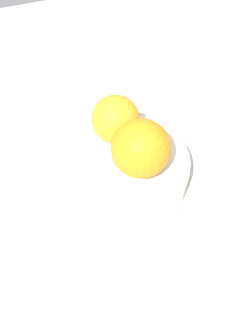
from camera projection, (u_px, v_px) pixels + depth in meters
The scene contains 4 objects.
ground_plane at pixel (126, 183), 62.29cm from camera, with size 110.00×110.00×2.00cm, color #BCB29E.
fruit_bowl at pixel (126, 170), 59.48cm from camera, with size 19.19×19.19×5.16cm.
orange_in_bowl_0 at pixel (113, 120), 57.04cm from camera, with size 7.30×7.30×7.30cm, color #F9A823.
orange_in_bowl_1 at pixel (141, 148), 53.17cm from camera, with size 8.43×8.43×8.43cm, color orange.
Camera 1 is at (-32.82, 10.77, 50.89)cm, focal length 41.19 mm.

